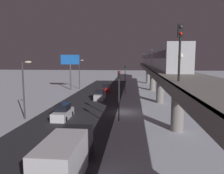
{
  "coord_description": "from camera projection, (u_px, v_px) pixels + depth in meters",
  "views": [
    {
      "loc": [
        -1.61,
        32.17,
        7.92
      ],
      "look_at": [
        3.06,
        -16.66,
        1.63
      ],
      "focal_mm": 35.44,
      "sensor_mm": 36.0,
      "label": 1
    }
  ],
  "objects": [
    {
      "name": "elevated_railway",
      "position": [
        167.0,
        76.0,
        31.62
      ],
      "size": [
        5.0,
        94.87,
        6.32
      ],
      "color": "gray",
      "rests_on": "ground_plane"
    },
    {
      "name": "street_lamp_near",
      "position": [
        25.0,
        83.0,
        28.54
      ],
      "size": [
        1.35,
        0.44,
        7.65
      ],
      "color": "#38383D",
      "rests_on": "ground_plane"
    },
    {
      "name": "rail_signal",
      "position": [
        180.0,
        42.0,
        15.36
      ],
      "size": [
        0.36,
        0.41,
        4.0
      ],
      "color": "black",
      "rests_on": "elevated_railway"
    },
    {
      "name": "avenue_asphalt",
      "position": [
        81.0,
        111.0,
        33.52
      ],
      "size": [
        11.0,
        94.87,
        0.01
      ],
      "primitive_type": "cube",
      "color": "#28282D",
      "rests_on": "ground_plane"
    },
    {
      "name": "sedan_red",
      "position": [
        106.0,
        89.0,
        52.93
      ],
      "size": [
        1.8,
        4.65,
        1.97
      ],
      "rotation": [
        0.0,
        0.0,
        3.14
      ],
      "color": "#A51E1E",
      "rests_on": "ground_plane"
    },
    {
      "name": "box_truck",
      "position": [
        66.0,
        156.0,
        15.01
      ],
      "size": [
        2.4,
        7.4,
        2.8
      ],
      "color": "black",
      "rests_on": "ground_plane"
    },
    {
      "name": "traffic_light_near",
      "position": [
        119.0,
        89.0,
        27.78
      ],
      "size": [
        0.32,
        0.44,
        6.4
      ],
      "color": "#2D2D2D",
      "rests_on": "ground_plane"
    },
    {
      "name": "traffic_light_mid",
      "position": [
        125.0,
        76.0,
        48.88
      ],
      "size": [
        0.32,
        0.44,
        6.4
      ],
      "color": "#2D2D2D",
      "rests_on": "ground_plane"
    },
    {
      "name": "ground_plane",
      "position": [
        122.0,
        112.0,
        32.93
      ],
      "size": [
        240.0,
        240.0,
        0.0
      ],
      "primitive_type": "plane",
      "color": "silver"
    },
    {
      "name": "street_lamp_far",
      "position": [
        80.0,
        71.0,
        58.16
      ],
      "size": [
        1.35,
        0.44,
        7.65
      ],
      "color": "#38383D",
      "rests_on": "ground_plane"
    },
    {
      "name": "commercial_billboard",
      "position": [
        70.0,
        63.0,
        55.94
      ],
      "size": [
        4.8,
        0.36,
        8.9
      ],
      "color": "#4C4C51",
      "rests_on": "ground_plane"
    },
    {
      "name": "subway_train",
      "position": [
        152.0,
        58.0,
        59.37
      ],
      "size": [
        2.94,
        74.07,
        3.4
      ],
      "color": "#B7BABF",
      "rests_on": "elevated_railway"
    },
    {
      "name": "sedan_silver",
      "position": [
        100.0,
        95.0,
        43.46
      ],
      "size": [
        1.8,
        4.41,
        1.97
      ],
      "rotation": [
        0.0,
        0.0,
        3.14
      ],
      "color": "#B2B2B7",
      "rests_on": "ground_plane"
    },
    {
      "name": "sedan_white",
      "position": [
        63.0,
        113.0,
        29.4
      ],
      "size": [
        1.91,
        4.65,
        1.97
      ],
      "color": "silver",
      "rests_on": "ground_plane"
    }
  ]
}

